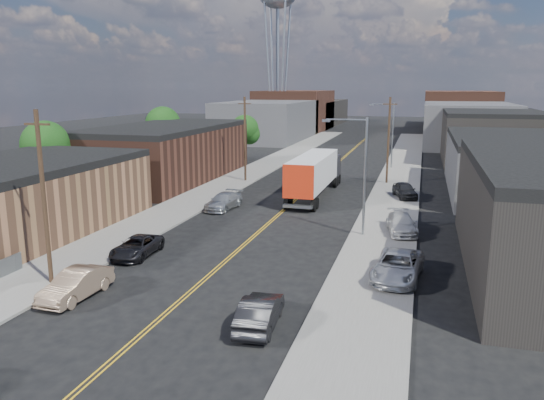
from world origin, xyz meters
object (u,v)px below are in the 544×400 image
Objects in this scene: car_left_c at (137,247)px; car_right_lot_b at (401,224)px; car_right_lot_a at (398,266)px; water_tower at (278,0)px; semi_truck at (316,172)px; car_right_lot_c at (405,190)px; car_right_oncoming at (260,312)px; car_left_d at (224,201)px; car_left_b at (76,285)px.

car_left_c is 19.79m from car_right_lot_b.
car_right_lot_a is (17.11, 0.00, 0.28)m from car_left_c.
water_tower reaches higher than semi_truck.
car_right_lot_c is (32.54, -70.08, -29.73)m from water_tower.
water_tower reaches higher than car_right_oncoming.
water_tower is 79.67m from semi_truck.
semi_truck reaches higher than car_right_oncoming.
car_left_d is 16.84m from car_right_lot_b.
water_tower reaches higher than car_left_c.
car_right_lot_c reaches higher than car_left_b.
car_left_b reaches higher than car_left_c.
car_right_lot_c is (9.04, 0.65, -1.57)m from semi_truck.
car_right_lot_a reaches higher than car_right_lot_b.
car_left_d is at bearing -128.88° from semi_truck.
car_right_lot_b is (32.79, -83.70, -29.78)m from water_tower.
car_left_b is (-7.03, -30.63, -1.71)m from semi_truck.
semi_truck is at bearing -71.62° from water_tower.
car_right_oncoming is (10.50, -22.65, 0.02)m from car_left_d.
car_left_c is at bearing -141.49° from car_right_lot_c.
semi_truck reaches higher than car_left_c.
semi_truck is at bearing 79.69° from car_left_b.
car_right_lot_a is (33.00, -94.00, -29.72)m from water_tower.
car_left_b is at bearing -8.24° from car_right_oncoming.
car_right_lot_b reaches higher than car_left_d.
car_left_c is 29.15m from car_right_lot_c.
car_right_lot_b is (16.27, -4.34, 0.13)m from car_left_d.
water_tower reaches higher than car_left_b.
car_right_lot_a is at bearing -67.68° from semi_truck.
car_right_lot_b is at bearing -9.82° from car_left_d.
car_right_lot_c is at bearing 52.70° from car_left_c.
car_right_lot_b is at bearing -68.61° from water_tower.
car_left_d is at bearing 155.38° from car_right_lot_b.
car_left_d is 1.03× the size of car_right_lot_b.
car_right_lot_c is (-0.46, 23.92, -0.02)m from car_right_lot_a.
water_tower is 109.67m from car_right_oncoming.
car_right_lot_c is at bearing -65.09° from water_tower.
car_right_lot_a is 23.93m from car_right_lot_c.
car_left_d is 22.05m from car_right_lot_a.
water_tower is at bearing 114.91° from car_right_lot_a.
water_tower is 7.81× the size of car_left_c.
car_left_d is at bearing 85.07° from car_left_c.
car_right_lot_c is at bearing 81.38° from car_right_lot_b.
semi_truck is at bearing 117.77° from car_right_lot_a.
car_left_b is 1.00× the size of car_left_c.
car_left_b is 24.05m from car_right_lot_b.
water_tower is 2.22× the size of semi_truck.
semi_truck is 3.35× the size of car_right_lot_b.
car_right_oncoming is at bearing -83.46° from semi_truck.
water_tower is 6.55× the size of car_right_lot_a.
car_right_lot_a is at bearing -36.50° from car_left_d.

